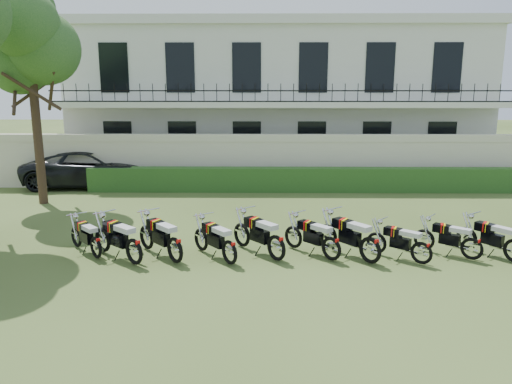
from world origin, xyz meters
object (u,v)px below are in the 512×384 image
motorcycle_6 (370,244)px  motorcycle_8 (472,243)px  motorcycle_1 (134,245)px  motorcycle_2 (175,244)px  motorcycle_5 (332,243)px  motorcycle_4 (276,242)px  motorcycle_7 (422,248)px  motorcycle_3 (229,246)px  suv (92,168)px  tree_west_near (30,40)px  motorcycle_0 (96,242)px

motorcycle_6 → motorcycle_8: bearing=-31.8°
motorcycle_1 → motorcycle_6: size_ratio=0.95×
motorcycle_2 → motorcycle_5: (3.90, 0.24, -0.04)m
motorcycle_1 → motorcycle_4: 3.52m
motorcycle_1 → motorcycle_7: motorcycle_1 is taller
motorcycle_4 → motorcycle_7: (3.57, -0.20, -0.07)m
motorcycle_1 → motorcycle_3: size_ratio=1.04×
motorcycle_7 → suv: suv is taller
motorcycle_1 → motorcycle_8: (8.45, 0.46, -0.08)m
motorcycle_4 → motorcycle_7: bearing=-42.8°
motorcycle_1 → motorcycle_5: bearing=-44.1°
motorcycle_7 → motorcycle_6: bearing=129.4°
motorcycle_6 → motorcycle_1: bearing=143.0°
motorcycle_4 → suv: bearing=89.9°
tree_west_near → motorcycle_7: 14.73m
motorcycle_0 → motorcycle_8: (9.54, 0.01, -0.00)m
motorcycle_6 → motorcycle_4: bearing=137.2°
motorcycle_4 → motorcycle_6: (2.31, -0.17, 0.01)m
motorcycle_5 → motorcycle_8: motorcycle_5 is taller
suv → motorcycle_0: bearing=-164.0°
motorcycle_0 → motorcycle_6: motorcycle_6 is taller
tree_west_near → motorcycle_3: tree_west_near is taller
motorcycle_4 → motorcycle_5: (1.39, 0.04, -0.04)m
motorcycle_0 → motorcycle_5: (5.98, -0.09, 0.03)m
motorcycle_7 → motorcycle_5: bearing=124.2°
motorcycle_3 → suv: 11.74m
motorcycle_0 → motorcycle_5: 5.98m
tree_west_near → motorcycle_3: (7.37, -6.47, -5.40)m
motorcycle_8 → suv: suv is taller
motorcycle_0 → suv: suv is taller
motorcycle_0 → motorcycle_8: size_ratio=0.94×
motorcycle_2 → motorcycle_6: motorcycle_6 is taller
motorcycle_0 → motorcycle_3: 3.46m
motorcycle_7 → motorcycle_8: size_ratio=0.97×
motorcycle_1 → motorcycle_8: bearing=-45.3°
motorcycle_1 → motorcycle_6: motorcycle_6 is taller
motorcycle_8 → suv: size_ratio=0.26×
motorcycle_6 → suv: bearing=97.9°
motorcycle_1 → motorcycle_7: 7.08m
motorcycle_2 → motorcycle_5: 3.91m
motorcycle_4 → motorcycle_8: 4.95m
tree_west_near → motorcycle_1: bearing=-52.4°
motorcycle_5 → motorcycle_1: bearing=141.3°
motorcycle_1 → motorcycle_4: motorcycle_1 is taller
motorcycle_0 → motorcycle_1: bearing=-65.3°
motorcycle_0 → motorcycle_7: (8.17, -0.33, -0.00)m
motorcycle_0 → motorcycle_1: motorcycle_1 is taller
motorcycle_4 → motorcycle_0: bearing=138.7°
motorcycle_6 → motorcycle_8: 2.65m
motorcycle_0 → motorcycle_7: same height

